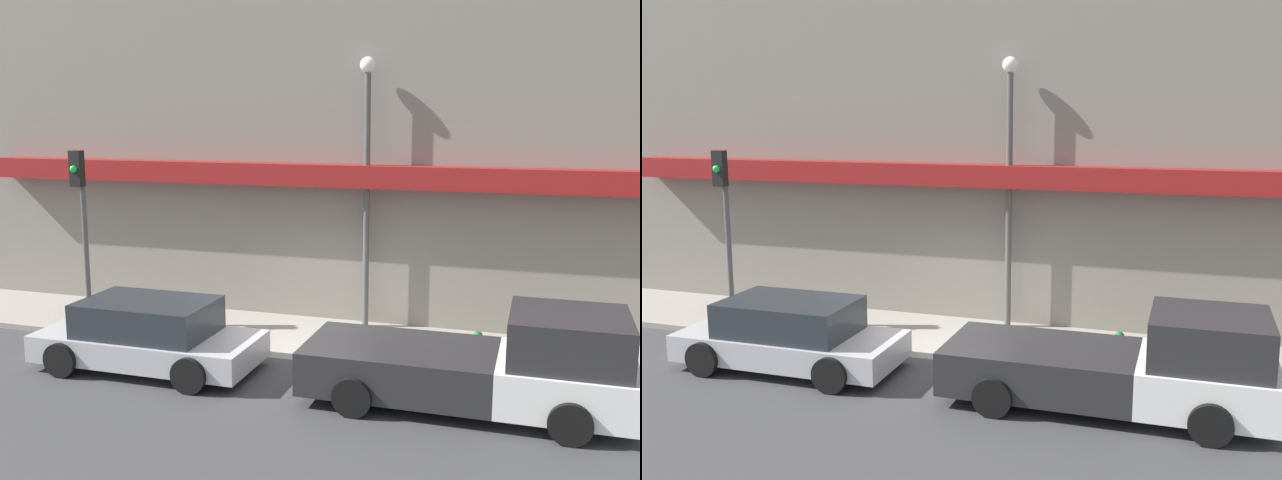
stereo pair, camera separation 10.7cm
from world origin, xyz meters
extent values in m
plane|color=#38383A|center=(0.00, 0.00, 0.00)|extent=(80.00, 80.00, 0.00)
cube|color=gray|center=(0.00, 1.35, 0.06)|extent=(36.00, 2.70, 0.13)
cube|color=gray|center=(0.00, 4.20, 5.93)|extent=(19.80, 3.00, 11.86)
cube|color=maroon|center=(0.00, 2.40, 3.59)|extent=(18.22, 0.60, 0.50)
cube|color=white|center=(5.16, -1.30, 0.60)|extent=(2.21, 2.01, 0.76)
cube|color=#262628|center=(5.16, -1.30, 1.38)|extent=(1.88, 1.85, 0.80)
cube|color=#262628|center=(2.40, -1.30, 0.60)|extent=(3.31, 2.01, 0.76)
cylinder|color=black|center=(5.21, -0.30, 0.34)|extent=(0.68, 0.22, 0.68)
cylinder|color=black|center=(5.21, -2.31, 0.34)|extent=(0.68, 0.22, 0.68)
cylinder|color=black|center=(1.79, -0.30, 0.34)|extent=(0.68, 0.22, 0.68)
cylinder|color=black|center=(1.79, -2.31, 0.34)|extent=(0.68, 0.22, 0.68)
cube|color=#ADADB2|center=(-2.63, -1.30, 0.46)|extent=(4.40, 1.85, 0.52)
cube|color=#23282D|center=(-2.63, -1.30, 1.05)|extent=(2.55, 1.66, 0.67)
cylinder|color=black|center=(-1.26, -0.38, 0.34)|extent=(0.68, 0.22, 0.68)
cylinder|color=black|center=(-1.26, -2.23, 0.34)|extent=(0.68, 0.22, 0.68)
cylinder|color=black|center=(-3.99, -0.38, 0.34)|extent=(0.68, 0.22, 0.68)
cylinder|color=black|center=(-3.99, -2.23, 0.34)|extent=(0.68, 0.22, 0.68)
cylinder|color=#196633|center=(3.58, 0.39, 0.40)|extent=(0.19, 0.19, 0.55)
sphere|color=#196633|center=(3.58, 0.39, 0.75)|extent=(0.18, 0.18, 0.18)
cylinder|color=#4C4C4C|center=(0.85, 2.35, 2.99)|extent=(0.14, 0.14, 5.71)
sphere|color=silver|center=(0.85, 2.35, 6.02)|extent=(0.36, 0.36, 0.36)
cylinder|color=#4C4C4C|center=(-5.27, 0.49, 2.15)|extent=(0.12, 0.12, 4.05)
cube|color=black|center=(-5.27, 0.33, 3.78)|extent=(0.28, 0.20, 0.80)
sphere|color=green|center=(-5.27, 0.21, 3.78)|extent=(0.16, 0.16, 0.16)
camera|label=1|loc=(4.66, -13.13, 4.96)|focal=40.00mm
camera|label=2|loc=(4.76, -13.09, 4.96)|focal=40.00mm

